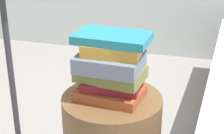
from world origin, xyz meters
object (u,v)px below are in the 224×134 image
(book_maroon, at_px, (113,84))
(book_ochre, at_px, (114,48))
(book_rust, at_px, (110,93))
(book_olive, at_px, (111,74))
(book_teal, at_px, (112,37))
(book_slate, at_px, (110,62))

(book_maroon, xyz_separation_m, book_ochre, (0.00, -0.00, 0.16))
(book_rust, bearing_deg, book_olive, 101.93)
(book_olive, xyz_separation_m, book_teal, (0.00, 0.00, 0.15))
(book_rust, xyz_separation_m, book_slate, (0.00, -0.00, 0.14))
(book_ochre, bearing_deg, book_maroon, 154.45)
(book_ochre, bearing_deg, book_rust, -134.45)
(book_olive, xyz_separation_m, book_ochre, (0.01, -0.00, 0.11))
(book_maroon, bearing_deg, book_olive, -176.04)
(book_maroon, xyz_separation_m, book_teal, (-0.01, -0.00, 0.20))
(book_maroon, height_order, book_ochre, book_ochre)
(book_rust, distance_m, book_ochre, 0.20)
(book_olive, relative_size, book_ochre, 1.19)
(book_maroon, height_order, book_olive, book_olive)
(book_olive, height_order, book_teal, book_teal)
(book_rust, relative_size, book_teal, 0.90)
(book_rust, xyz_separation_m, book_maroon, (0.01, 0.01, 0.04))
(book_slate, xyz_separation_m, book_teal, (0.00, 0.02, 0.10))
(book_teal, bearing_deg, book_slate, -93.17)
(book_ochre, height_order, book_teal, book_teal)
(book_slate, distance_m, book_ochre, 0.06)
(book_rust, height_order, book_maroon, book_maroon)
(book_maroon, height_order, book_slate, book_slate)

